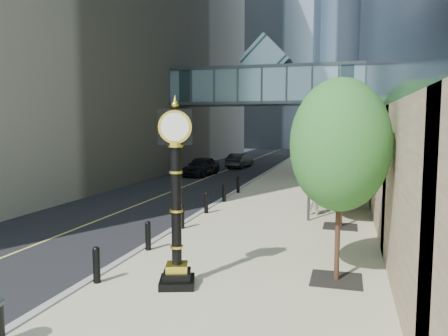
{
  "coord_description": "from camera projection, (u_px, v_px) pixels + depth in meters",
  "views": [
    {
      "loc": [
        3.79,
        -9.16,
        4.42
      ],
      "look_at": [
        -0.6,
        6.36,
        2.74
      ],
      "focal_mm": 35.0,
      "sensor_mm": 36.0,
      "label": 1
    }
  ],
  "objects": [
    {
      "name": "ground",
      "position": [
        175.0,
        311.0,
        10.25
      ],
      "size": [
        320.0,
        320.0,
        0.0
      ],
      "primitive_type": "plane",
      "color": "gray",
      "rests_on": "ground"
    },
    {
      "name": "road",
      "position": [
        250.0,
        161.0,
        50.43
      ],
      "size": [
        8.0,
        180.0,
        0.02
      ],
      "primitive_type": "cube",
      "color": "black",
      "rests_on": "ground"
    },
    {
      "name": "sidewalk",
      "position": [
        321.0,
        163.0,
        48.26
      ],
      "size": [
        8.0,
        180.0,
        0.06
      ],
      "primitive_type": "cube",
      "color": "tan",
      "rests_on": "ground"
    },
    {
      "name": "curb",
      "position": [
        285.0,
        162.0,
        49.34
      ],
      "size": [
        0.25,
        180.0,
        0.07
      ],
      "primitive_type": "cube",
      "color": "gray",
      "rests_on": "ground"
    },
    {
      "name": "distant_tower_c",
      "position": [
        315.0,
        23.0,
        123.37
      ],
      "size": [
        22.0,
        22.0,
        65.0
      ],
      "primitive_type": "cube",
      "color": "#90A0B6",
      "rests_on": "ground"
    },
    {
      "name": "skywalk",
      "position": [
        266.0,
        84.0,
        37.07
      ],
      "size": [
        17.0,
        4.2,
        5.8
      ],
      "color": "slate",
      "rests_on": "ground"
    },
    {
      "name": "entrance_canopy",
      "position": [
        341.0,
        127.0,
        22.28
      ],
      "size": [
        3.0,
        8.0,
        4.38
      ],
      "color": "#383F44",
      "rests_on": "ground"
    },
    {
      "name": "bollard_row",
      "position": [
        195.0,
        210.0,
        19.54
      ],
      "size": [
        0.2,
        16.2,
        0.9
      ],
      "color": "black",
      "rests_on": "sidewalk"
    },
    {
      "name": "street_trees",
      "position": [
        344.0,
        131.0,
        23.36
      ],
      "size": [
        3.03,
        28.49,
        6.23
      ],
      "color": "black",
      "rests_on": "sidewalk"
    },
    {
      "name": "street_clock",
      "position": [
        176.0,
        208.0,
        11.49
      ],
      "size": [
        1.16,
        1.16,
        4.92
      ],
      "rotation": [
        0.0,
        0.0,
        0.32
      ],
      "color": "black",
      "rests_on": "sidewalk"
    },
    {
      "name": "pedestrian",
      "position": [
        313.0,
        197.0,
        20.64
      ],
      "size": [
        0.68,
        0.48,
        1.76
      ],
      "primitive_type": "imported",
      "rotation": [
        0.0,
        0.0,
        3.05
      ],
      "color": "beige",
      "rests_on": "sidewalk"
    },
    {
      "name": "car_near",
      "position": [
        201.0,
        166.0,
        36.45
      ],
      "size": [
        2.23,
        4.76,
        1.57
      ],
      "primitive_type": "imported",
      "rotation": [
        0.0,
        0.0,
        -0.08
      ],
      "color": "black",
      "rests_on": "road"
    },
    {
      "name": "car_far",
      "position": [
        240.0,
        161.0,
        42.78
      ],
      "size": [
        1.91,
        4.43,
        1.42
      ],
      "primitive_type": "imported",
      "rotation": [
        0.0,
        0.0,
        3.05
      ],
      "color": "black",
      "rests_on": "road"
    }
  ]
}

